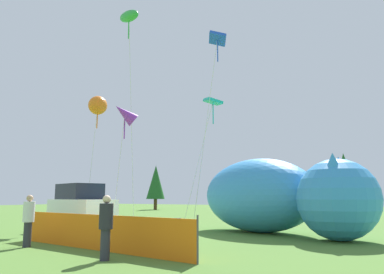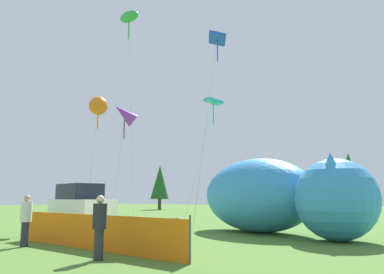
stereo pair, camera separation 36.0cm
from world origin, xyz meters
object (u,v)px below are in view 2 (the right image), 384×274
object	(u,v)px
spectator_in_yellow_shirt	(26,218)
kite_green_fish	(129,18)
folding_chair	(173,228)
spectator_in_grey_shirt	(100,224)
inflatable_cat	(273,198)
kite_purple_delta	(125,114)
kite_teal_diamond	(213,103)
kite_blue_box	(217,43)
kite_orange_flower	(98,106)
parked_car	(80,208)

from	to	relation	value
spectator_in_yellow_shirt	kite_green_fish	xyz separation A→B (m)	(-1.38, 6.66, 10.44)
folding_chair	spectator_in_grey_shirt	xyz separation A→B (m)	(0.48, -4.35, 0.41)
inflatable_cat	spectator_in_yellow_shirt	size ratio (longest dim) A/B	5.33
kite_purple_delta	kite_teal_diamond	size ratio (longest dim) A/B	0.89
spectator_in_grey_shirt	kite_blue_box	size ratio (longest dim) A/B	0.16
folding_chair	inflatable_cat	distance (m)	5.26
inflatable_cat	kite_teal_diamond	distance (m)	6.89
kite_purple_delta	spectator_in_grey_shirt	bearing A→B (deg)	-53.76
folding_chair	kite_blue_box	distance (m)	10.79
kite_green_fish	kite_purple_delta	bearing A→B (deg)	-57.03
kite_blue_box	spectator_in_grey_shirt	bearing A→B (deg)	-83.18
kite_green_fish	kite_orange_flower	xyz separation A→B (m)	(-2.14, 0.14, -4.69)
kite_orange_flower	kite_blue_box	xyz separation A→B (m)	(6.39, 2.11, 3.19)
kite_teal_diamond	kite_blue_box	world-z (taller)	kite_blue_box
folding_chair	kite_purple_delta	size ratio (longest dim) A/B	0.13
kite_teal_diamond	kite_orange_flower	bearing A→B (deg)	-149.06
kite_purple_delta	kite_orange_flower	distance (m)	2.77
kite_purple_delta	spectator_in_yellow_shirt	bearing A→B (deg)	-80.71
parked_car	kite_teal_diamond	world-z (taller)	kite_teal_diamond
parked_car	kite_teal_diamond	bearing A→B (deg)	67.28
folding_chair	kite_green_fish	size ratio (longest dim) A/B	0.07
inflatable_cat	spectator_in_yellow_shirt	xyz separation A→B (m)	(-5.96, -8.12, -0.65)
parked_car	kite_teal_diamond	xyz separation A→B (m)	(4.66, 5.14, 5.76)
kite_green_fish	spectator_in_yellow_shirt	bearing A→B (deg)	-78.33
inflatable_cat	kite_teal_diamond	xyz separation A→B (m)	(-3.96, 1.99, 5.28)
inflatable_cat	kite_blue_box	distance (m)	8.87
kite_green_fish	kite_orange_flower	world-z (taller)	kite_green_fish
kite_orange_flower	kite_teal_diamond	bearing A→B (deg)	30.94
parked_car	spectator_in_yellow_shirt	xyz separation A→B (m)	(2.65, -4.97, -0.17)
kite_green_fish	kite_blue_box	xyz separation A→B (m)	(4.25, 2.25, -1.51)
folding_chair	kite_orange_flower	xyz separation A→B (m)	(-7.07, 3.23, 6.16)
inflatable_cat	kite_orange_flower	size ratio (longest dim) A/B	1.25
spectator_in_yellow_shirt	kite_green_fish	size ratio (longest dim) A/B	0.14
folding_chair	kite_green_fish	world-z (taller)	kite_green_fish
parked_car	kite_green_fish	distance (m)	10.48
kite_purple_delta	kite_orange_flower	xyz separation A→B (m)	(-2.52, 0.73, 0.89)
spectator_in_yellow_shirt	kite_purple_delta	world-z (taller)	kite_purple_delta
kite_green_fish	kite_blue_box	bearing A→B (deg)	27.88
kite_blue_box	kite_green_fish	bearing A→B (deg)	-152.12
kite_green_fish	kite_orange_flower	size ratio (longest dim) A/B	1.66
inflatable_cat	kite_green_fish	world-z (taller)	kite_green_fish
inflatable_cat	kite_orange_flower	distance (m)	10.84
kite_orange_flower	kite_blue_box	world-z (taller)	kite_blue_box
kite_purple_delta	kite_green_fish	xyz separation A→B (m)	(-0.38, 0.59, 5.58)
spectator_in_yellow_shirt	kite_purple_delta	xyz separation A→B (m)	(-0.99, 6.07, 4.85)
folding_chair	kite_teal_diamond	world-z (taller)	kite_teal_diamond
inflatable_cat	kite_teal_diamond	world-z (taller)	kite_teal_diamond
parked_car	inflatable_cat	world-z (taller)	inflatable_cat
kite_teal_diamond	folding_chair	bearing A→B (deg)	-76.72
spectator_in_grey_shirt	kite_blue_box	xyz separation A→B (m)	(-1.16, 9.69, 8.94)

